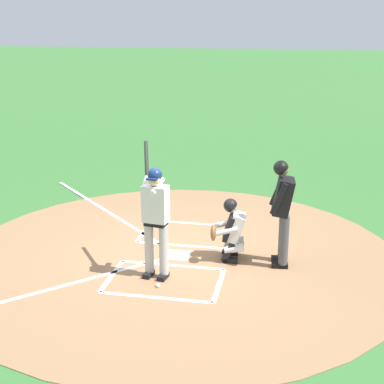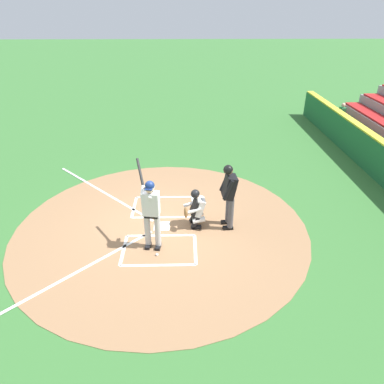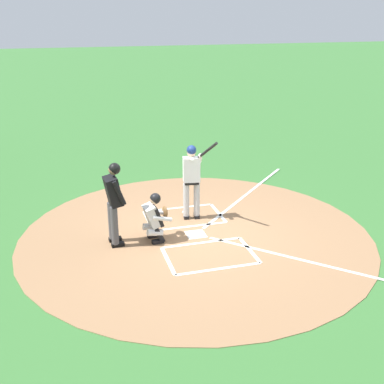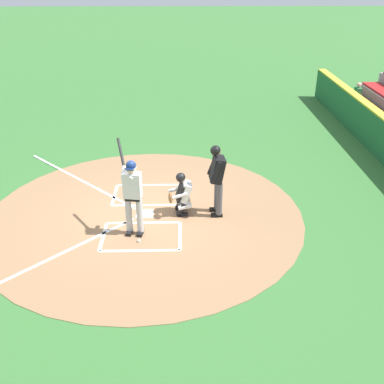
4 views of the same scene
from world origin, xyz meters
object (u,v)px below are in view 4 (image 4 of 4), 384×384
at_px(batter, 132,192).
at_px(catcher, 182,193).
at_px(baseball, 139,241).
at_px(plate_umpire, 217,176).

relative_size(batter, catcher, 1.88).
bearing_deg(baseball, plate_umpire, -56.24).
distance_m(catcher, plate_umpire, 1.00).
xyz_separation_m(plate_umpire, baseball, (-1.25, 1.87, -1.04)).
bearing_deg(baseball, batter, 17.66).
xyz_separation_m(batter, plate_umpire, (0.87, -1.98, -0.02)).
bearing_deg(batter, plate_umpire, -66.28).
height_order(batter, catcher, batter).
distance_m(batter, plate_umpire, 2.17).
distance_m(batter, baseball, 1.13).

